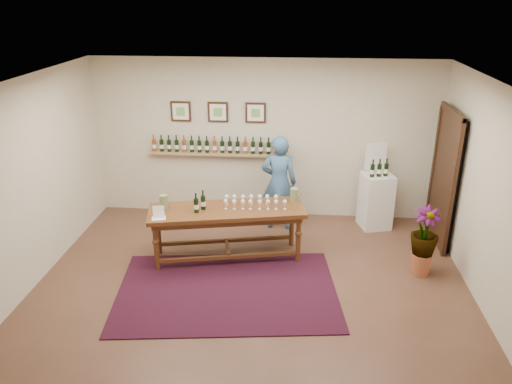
# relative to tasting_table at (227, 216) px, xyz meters

# --- Properties ---
(ground) EXTENTS (6.00, 6.00, 0.00)m
(ground) POSITION_rel_tasting_table_xyz_m (0.44, -0.81, -0.69)
(ground) COLOR #503423
(ground) RESTS_ON ground
(room_shell) EXTENTS (6.00, 6.00, 6.00)m
(room_shell) POSITION_rel_tasting_table_xyz_m (2.55, 1.05, 0.43)
(room_shell) COLOR beige
(room_shell) RESTS_ON ground
(rug) EXTENTS (3.18, 2.32, 0.02)m
(rug) POSITION_rel_tasting_table_xyz_m (0.12, -0.94, -0.68)
(rug) COLOR #4B0D12
(rug) RESTS_ON ground
(tasting_table) EXTENTS (2.40, 1.19, 0.82)m
(tasting_table) POSITION_rel_tasting_table_xyz_m (0.00, 0.00, 0.00)
(tasting_table) COLOR #492812
(tasting_table) RESTS_ON ground
(table_glasses) EXTENTS (1.17, 0.35, 0.16)m
(table_glasses) POSITION_rel_tasting_table_xyz_m (0.35, 0.11, 0.20)
(table_glasses) COLOR white
(table_glasses) RESTS_ON tasting_table
(table_bottles) EXTENTS (0.31, 0.25, 0.29)m
(table_bottles) POSITION_rel_tasting_table_xyz_m (-0.38, -0.10, 0.27)
(table_bottles) COLOR black
(table_bottles) RESTS_ON tasting_table
(pitcher_left) EXTENTS (0.16, 0.16, 0.22)m
(pitcher_left) POSITION_rel_tasting_table_xyz_m (-0.92, -0.08, 0.23)
(pitcher_left) COLOR olive
(pitcher_left) RESTS_ON tasting_table
(pitcher_right) EXTENTS (0.15, 0.15, 0.22)m
(pitcher_right) POSITION_rel_tasting_table_xyz_m (0.99, 0.35, 0.23)
(pitcher_right) COLOR olive
(pitcher_right) RESTS_ON tasting_table
(menu_card) EXTENTS (0.22, 0.19, 0.18)m
(menu_card) POSITION_rel_tasting_table_xyz_m (-0.91, -0.40, 0.21)
(menu_card) COLOR white
(menu_card) RESTS_ON tasting_table
(display_pedestal) EXTENTS (0.58, 0.58, 0.95)m
(display_pedestal) POSITION_rel_tasting_table_xyz_m (2.39, 1.30, -0.22)
(display_pedestal) COLOR white
(display_pedestal) RESTS_ON ground
(pedestal_bottles) EXTENTS (0.28, 0.14, 0.27)m
(pedestal_bottles) POSITION_rel_tasting_table_xyz_m (2.38, 1.22, 0.39)
(pedestal_bottles) COLOR black
(pedestal_bottles) RESTS_ON display_pedestal
(info_sign) EXTENTS (0.37, 0.12, 0.52)m
(info_sign) POSITION_rel_tasting_table_xyz_m (2.34, 1.47, 0.52)
(info_sign) COLOR white
(info_sign) RESTS_ON display_pedestal
(potted_plant) EXTENTS (0.57, 0.57, 0.90)m
(potted_plant) POSITION_rel_tasting_table_xyz_m (2.84, -0.24, -0.17)
(potted_plant) COLOR #A75737
(potted_plant) RESTS_ON ground
(person) EXTENTS (0.60, 0.40, 1.64)m
(person) POSITION_rel_tasting_table_xyz_m (0.73, 1.13, 0.13)
(person) COLOR #3B638B
(person) RESTS_ON ground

